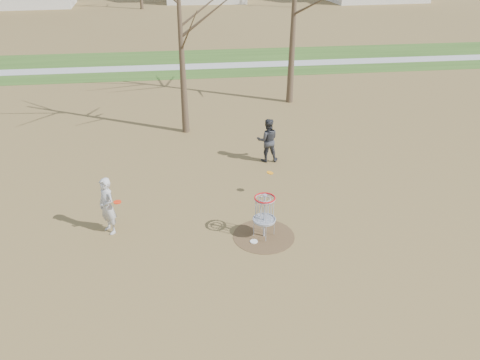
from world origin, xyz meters
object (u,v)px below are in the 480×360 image
at_px(player_standing, 107,206).
at_px(disc_grounded, 254,241).
at_px(player_throwing, 268,140).
at_px(disc_golf_basket, 265,209).

bearing_deg(player_standing, disc_grounded, 37.32).
distance_m(player_throwing, disc_grounded, 5.54).
xyz_separation_m(player_throwing, disc_golf_basket, (-1.03, -5.06, 0.06)).
relative_size(player_throwing, disc_golf_basket, 1.26).
distance_m(disc_grounded, disc_golf_basket, 0.99).
relative_size(player_standing, player_throwing, 1.02).
bearing_deg(player_standing, disc_golf_basket, 41.51).
relative_size(disc_grounded, disc_golf_basket, 0.16).
distance_m(player_throwing, disc_golf_basket, 5.16).
height_order(disc_grounded, disc_golf_basket, disc_golf_basket).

